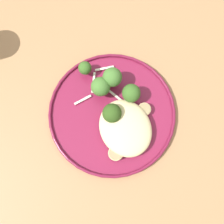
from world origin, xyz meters
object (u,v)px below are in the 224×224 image
(seared_scallop_right_edge, at_px, (116,153))
(broccoli_floret_tall_stalk, at_px, (101,87))
(seared_scallop_half_hidden, at_px, (115,117))
(broccoli_floret_near_rim, at_px, (112,113))
(broccoli_floret_left_leaning, at_px, (131,93))
(seared_scallop_tilted_round, at_px, (116,143))
(seared_scallop_front_small, at_px, (123,135))
(broccoli_floret_right_tilted, at_px, (112,77))
(broccoli_floret_small_sprig, at_px, (85,68))
(dinner_plate, at_px, (112,113))
(seared_scallop_left_edge, at_px, (144,110))

(seared_scallop_right_edge, distance_m, broccoli_floret_tall_stalk, 0.15)
(seared_scallop_half_hidden, relative_size, seared_scallop_right_edge, 1.05)
(broccoli_floret_tall_stalk, relative_size, broccoli_floret_near_rim, 1.01)
(broccoli_floret_left_leaning, bearing_deg, seared_scallop_tilted_round, -41.97)
(seared_scallop_front_small, height_order, seared_scallop_right_edge, same)
(broccoli_floret_tall_stalk, bearing_deg, seared_scallop_right_edge, -11.79)
(seared_scallop_right_edge, xyz_separation_m, broccoli_floret_right_tilted, (-0.15, 0.06, 0.03))
(seared_scallop_right_edge, distance_m, broccoli_floret_small_sprig, 0.20)
(seared_scallop_front_small, xyz_separation_m, seared_scallop_right_edge, (0.03, -0.03, 0.00))
(seared_scallop_half_hidden, bearing_deg, broccoli_floret_small_sprig, -172.85)
(seared_scallop_tilted_round, bearing_deg, seared_scallop_right_edge, -27.74)
(dinner_plate, xyz_separation_m, broccoli_floret_near_rim, (0.01, -0.00, 0.04))
(seared_scallop_right_edge, distance_m, broccoli_floret_right_tilted, 0.17)
(seared_scallop_tilted_round, relative_size, broccoli_floret_small_sprig, 0.67)
(broccoli_floret_small_sprig, relative_size, broccoli_floret_left_leaning, 0.77)
(seared_scallop_front_small, bearing_deg, dinner_plate, 178.55)
(broccoli_floret_tall_stalk, bearing_deg, broccoli_floret_near_rim, -2.07)
(seared_scallop_half_hidden, height_order, broccoli_floret_left_leaning, broccoli_floret_left_leaning)
(seared_scallop_tilted_round, distance_m, broccoli_floret_tall_stalk, 0.13)
(broccoli_floret_left_leaning, bearing_deg, broccoli_floret_small_sprig, -145.74)
(seared_scallop_half_hidden, distance_m, broccoli_floret_tall_stalk, 0.07)
(seared_scallop_half_hidden, relative_size, broccoli_floret_small_sprig, 0.77)
(seared_scallop_right_edge, bearing_deg, broccoli_floret_right_tilted, 157.79)
(broccoli_floret_near_rim, relative_size, broccoli_floret_right_tilted, 0.92)
(seared_scallop_tilted_round, relative_size, broccoli_floret_near_rim, 0.51)
(broccoli_floret_tall_stalk, xyz_separation_m, broccoli_floret_near_rim, (0.06, -0.00, -0.00))
(seared_scallop_tilted_round, bearing_deg, broccoli_floret_tall_stalk, 170.91)
(seared_scallop_front_small, height_order, broccoli_floret_right_tilted, broccoli_floret_right_tilted)
(seared_scallop_front_small, distance_m, broccoli_floret_near_rim, 0.06)
(broccoli_floret_near_rim, xyz_separation_m, broccoli_floret_right_tilted, (-0.07, 0.03, 0.01))
(seared_scallop_tilted_round, xyz_separation_m, broccoli_floret_right_tilted, (-0.13, 0.05, 0.03))
(seared_scallop_front_small, xyz_separation_m, seared_scallop_left_edge, (-0.03, 0.07, -0.00))
(broccoli_floret_tall_stalk, xyz_separation_m, broccoli_floret_left_leaning, (0.04, 0.05, -0.00))
(broccoli_floret_small_sprig, xyz_separation_m, broccoli_floret_right_tilted, (0.05, 0.04, 0.01))
(seared_scallop_front_small, distance_m, broccoli_floret_right_tilted, 0.13)
(dinner_plate, height_order, seared_scallop_half_hidden, seared_scallop_half_hidden)
(dinner_plate, bearing_deg, broccoli_floret_right_tilted, 154.73)
(dinner_plate, xyz_separation_m, seared_scallop_front_small, (0.06, -0.00, 0.01))
(seared_scallop_tilted_round, xyz_separation_m, broccoli_floret_left_leaning, (-0.08, 0.07, 0.02))
(dinner_plate, height_order, broccoli_floret_right_tilted, broccoli_floret_right_tilted)
(broccoli_floret_left_leaning, bearing_deg, seared_scallop_front_small, -36.76)
(seared_scallop_left_edge, height_order, broccoli_floret_left_leaning, broccoli_floret_left_leaning)
(broccoli_floret_near_rim, bearing_deg, dinner_plate, 154.98)
(dinner_plate, height_order, broccoli_floret_small_sprig, broccoli_floret_small_sprig)
(broccoli_floret_right_tilted, bearing_deg, broccoli_floret_tall_stalk, -76.61)
(seared_scallop_right_edge, relative_size, broccoli_floret_tall_stalk, 0.55)
(seared_scallop_half_hidden, xyz_separation_m, broccoli_floret_left_leaning, (-0.03, 0.05, 0.03))
(dinner_plate, bearing_deg, broccoli_floret_left_leaning, 105.86)
(seared_scallop_right_edge, distance_m, broccoli_floret_left_leaning, 0.13)
(dinner_plate, distance_m, seared_scallop_front_small, 0.06)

